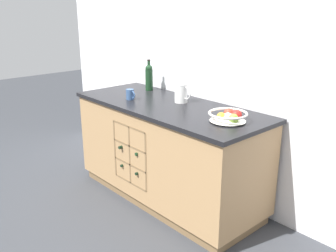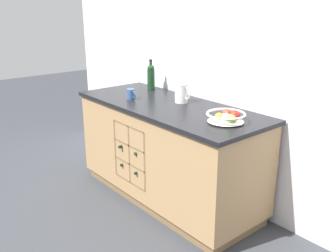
% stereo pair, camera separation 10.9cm
% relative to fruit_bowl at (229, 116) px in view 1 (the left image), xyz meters
% --- Properties ---
extents(ground_plane, '(14.00, 14.00, 0.00)m').
position_rel_fruit_bowl_xyz_m(ground_plane, '(-0.68, 0.01, -0.96)').
color(ground_plane, '#383A3F').
extents(back_wall, '(4.40, 0.06, 2.55)m').
position_rel_fruit_bowl_xyz_m(back_wall, '(-0.68, 0.43, 0.31)').
color(back_wall, white).
rests_on(back_wall, ground_plane).
extents(kitchen_island, '(1.89, 0.76, 0.92)m').
position_rel_fruit_bowl_xyz_m(kitchen_island, '(-0.68, 0.00, -0.50)').
color(kitchen_island, brown).
rests_on(kitchen_island, ground_plane).
extents(fruit_bowl, '(0.30, 0.30, 0.09)m').
position_rel_fruit_bowl_xyz_m(fruit_bowl, '(0.00, 0.00, 0.00)').
color(fruit_bowl, silver).
rests_on(fruit_bowl, kitchen_island).
extents(white_pitcher, '(0.18, 0.12, 0.17)m').
position_rel_fruit_bowl_xyz_m(white_pitcher, '(-0.65, 0.14, 0.04)').
color(white_pitcher, white).
rests_on(white_pitcher, kitchen_island).
extents(ceramic_mug, '(0.11, 0.07, 0.10)m').
position_rel_fruit_bowl_xyz_m(ceramic_mug, '(-1.04, -0.14, 0.00)').
color(ceramic_mug, '#385684').
rests_on(ceramic_mug, kitchen_island).
extents(standing_wine_bottle, '(0.08, 0.08, 0.31)m').
position_rel_fruit_bowl_xyz_m(standing_wine_bottle, '(-1.23, 0.24, 0.09)').
color(standing_wine_bottle, '#19381E').
rests_on(standing_wine_bottle, kitchen_island).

